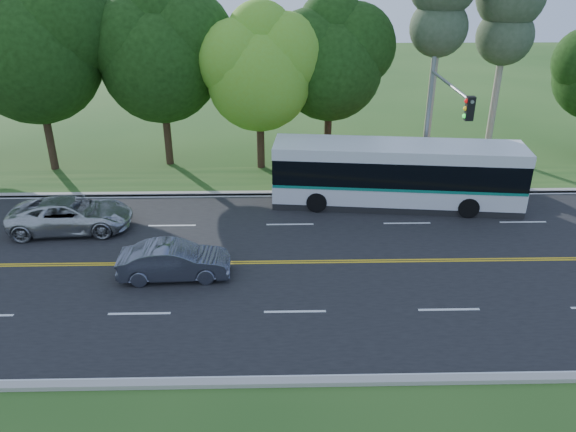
{
  "coord_description": "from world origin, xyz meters",
  "views": [
    {
      "loc": [
        -1.11,
        -20.0,
        11.62
      ],
      "look_at": [
        -0.62,
        2.0,
        1.17
      ],
      "focal_mm": 35.0,
      "sensor_mm": 36.0,
      "label": 1
    }
  ],
  "objects_px": {
    "traffic_signal": "(439,115)",
    "transit_bus": "(396,175)",
    "sedan": "(174,261)",
    "suv": "(71,215)"
  },
  "relations": [
    {
      "from": "sedan",
      "to": "suv",
      "type": "height_order",
      "value": "suv"
    },
    {
      "from": "traffic_signal",
      "to": "sedan",
      "type": "xyz_separation_m",
      "value": [
        -11.59,
        -6.44,
        -3.95
      ]
    },
    {
      "from": "traffic_signal",
      "to": "transit_bus",
      "type": "bearing_deg",
      "value": 171.34
    },
    {
      "from": "transit_bus",
      "to": "sedan",
      "type": "relative_size",
      "value": 2.87
    },
    {
      "from": "traffic_signal",
      "to": "transit_bus",
      "type": "xyz_separation_m",
      "value": [
        -1.71,
        0.26,
        -3.09
      ]
    },
    {
      "from": "traffic_signal",
      "to": "sedan",
      "type": "relative_size",
      "value": 1.64
    },
    {
      "from": "traffic_signal",
      "to": "sedan",
      "type": "distance_m",
      "value": 13.83
    },
    {
      "from": "sedan",
      "to": "suv",
      "type": "relative_size",
      "value": 0.8
    },
    {
      "from": "sedan",
      "to": "suv",
      "type": "xyz_separation_m",
      "value": [
        -5.34,
        4.23,
        0.04
      ]
    },
    {
      "from": "transit_bus",
      "to": "traffic_signal",
      "type": "bearing_deg",
      "value": -2.23
    }
  ]
}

